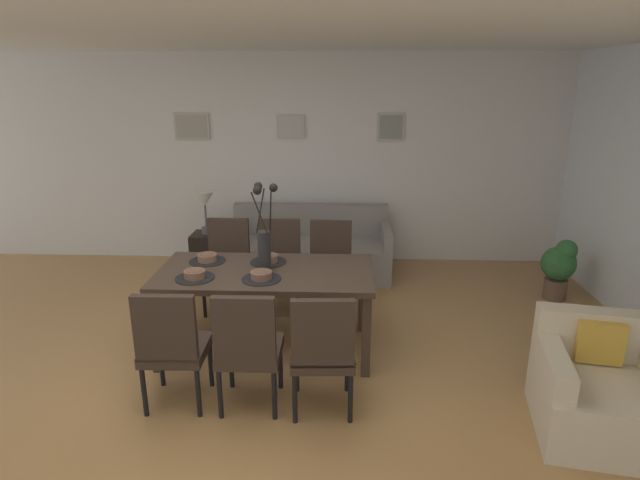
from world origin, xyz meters
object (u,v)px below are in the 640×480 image
dining_chair_far_right (279,261)px  framed_picture_center (291,127)px  armchair (601,392)px  framed_picture_left (192,126)px  dining_chair_near_right (227,260)px  sofa (310,252)px  centerpiece_vase (264,238)px  framed_picture_right (391,127)px  bowl_near_left (195,273)px  bowl_near_right (207,257)px  potted_plant (559,266)px  dining_chair_near_left (172,343)px  bowl_far_right (268,258)px  table_lamp (205,203)px  dining_chair_mid_right (330,263)px  bowl_far_left (261,274)px  side_table (208,254)px  dining_chair_far_left (248,345)px  dining_table (265,279)px  dining_chair_mid_left (323,348)px

dining_chair_far_right → framed_picture_center: (-0.01, 1.55, 1.21)m
armchair → framed_picture_left: (-3.61, 3.41, 1.43)m
dining_chair_near_right → sofa: dining_chair_near_right is taller
centerpiece_vase → framed_picture_right: size_ratio=2.20×
bowl_near_left → bowl_near_right: (0.00, 0.41, 0.00)m
dining_chair_far_right → armchair: 3.02m
dining_chair_far_right → potted_plant: 2.98m
bowl_near_right → potted_plant: bearing=16.3°
dining_chair_near_left → centerpiece_vase: 1.14m
bowl_far_right → table_lamp: size_ratio=0.33×
dining_chair_mid_right → framed_picture_center: framed_picture_center is taller
centerpiece_vase → framed_picture_right: bearing=63.1°
dining_chair_near_right → bowl_far_left: (0.52, -1.08, 0.27)m
potted_plant → side_table: bearing=171.9°
dining_chair_near_left → sofa: size_ratio=0.48×
bowl_far_left → side_table: (-0.96, 1.98, -0.52)m
side_table → framed_picture_left: size_ratio=1.19×
dining_chair_mid_right → table_lamp: size_ratio=1.80×
dining_chair_far_left → potted_plant: (2.97, 2.09, -0.14)m
framed_picture_right → potted_plant: bearing=-34.6°
dining_table → dining_chair_far_right: dining_chair_far_right is taller
dining_table → bowl_far_right: 0.23m
bowl_near_left → armchair: bowl_near_left is taller
dining_chair_near_left → dining_chair_near_right: size_ratio=1.00×
dining_chair_mid_right → framed_picture_center: bearing=108.4°
dining_chair_far_right → centerpiece_vase: bearing=-90.9°
dining_table → centerpiece_vase: size_ratio=2.45×
side_table → framed_picture_right: (2.19, 0.64, 1.46)m
table_lamp → framed_picture_center: framed_picture_center is taller
sofa → potted_plant: (2.70, -0.65, 0.09)m
bowl_near_left → sofa: 2.29m
framed_picture_right → sofa: bearing=-150.7°
dining_chair_mid_right → bowl_far_right: bearing=-129.6°
framed_picture_left → framed_picture_center: size_ratio=1.28×
dining_chair_near_right → potted_plant: bearing=5.7°
sofa → dining_chair_far_right: bearing=-103.9°
centerpiece_vase → side_table: (-0.96, 1.78, -0.76)m
dining_chair_far_right → side_table: size_ratio=1.77×
dining_chair_mid_right → side_table: (-1.49, 0.94, -0.25)m
bowl_near_left → side_table: size_ratio=0.33×
armchair → dining_chair_near_left: bearing=177.4°
bowl_far_right → armchair: (2.38, -1.19, -0.49)m
centerpiece_vase → armchair: bearing=-22.6°
framed_picture_right → potted_plant: (1.73, -1.19, -1.34)m
bowl_near_left → framed_picture_left: 2.87m
dining_chair_mid_left → table_lamp: bearing=118.9°
armchair → centerpiece_vase: bearing=157.4°
dining_chair_mid_left → bowl_near_left: dining_chair_mid_left is taller
dining_table → table_lamp: table_lamp is taller
dining_chair_near_right → framed_picture_right: framed_picture_right is taller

